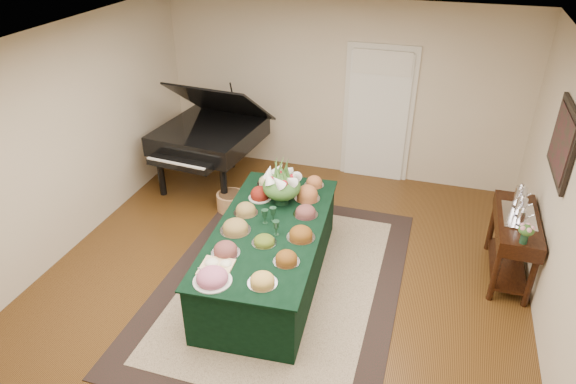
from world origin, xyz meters
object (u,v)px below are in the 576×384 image
(buffet_table, at_px, (270,254))
(floral_centerpiece, at_px, (282,182))
(grand_piano, at_px, (209,135))
(mahogany_sideboard, at_px, (515,231))

(buffet_table, relative_size, floral_centerpiece, 5.41)
(grand_piano, bearing_deg, mahogany_sideboard, -13.62)
(buffet_table, xyz_separation_m, grand_piano, (-1.61, 1.92, 0.46))
(mahogany_sideboard, bearing_deg, floral_centerpiece, -172.39)
(buffet_table, height_order, grand_piano, grand_piano)
(buffet_table, xyz_separation_m, floral_centerpiece, (-0.03, 0.55, 0.64))
(floral_centerpiece, height_order, mahogany_sideboard, floral_centerpiece)
(buffet_table, distance_m, mahogany_sideboard, 2.78)
(buffet_table, height_order, mahogany_sideboard, mahogany_sideboard)
(buffet_table, relative_size, mahogany_sideboard, 2.16)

